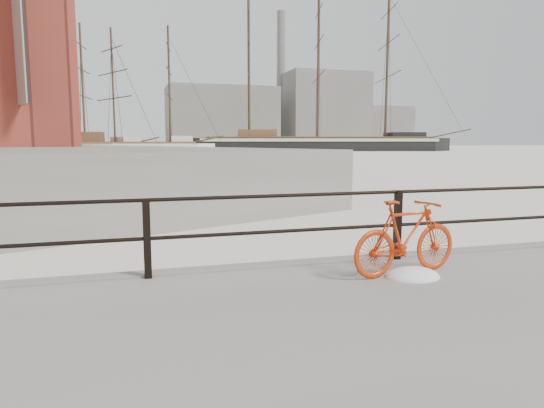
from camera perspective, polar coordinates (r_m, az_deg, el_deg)
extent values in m
imported|color=#BF310C|center=(6.41, 15.52, -3.78)|extent=(1.62, 0.50, 0.97)
ellipsoid|color=white|center=(6.37, 16.25, -7.18)|extent=(0.70, 0.55, 0.25)
cube|color=gray|center=(148.90, -5.98, 10.03)|extent=(32.00, 18.00, 18.00)
cube|color=gray|center=(163.82, 6.02, 10.84)|extent=(26.00, 20.00, 24.00)
cube|color=gray|center=(178.01, 12.32, 8.82)|extent=(20.00, 16.00, 14.00)
cylinder|color=gray|center=(165.00, 1.08, 14.34)|extent=(2.80, 2.80, 44.00)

